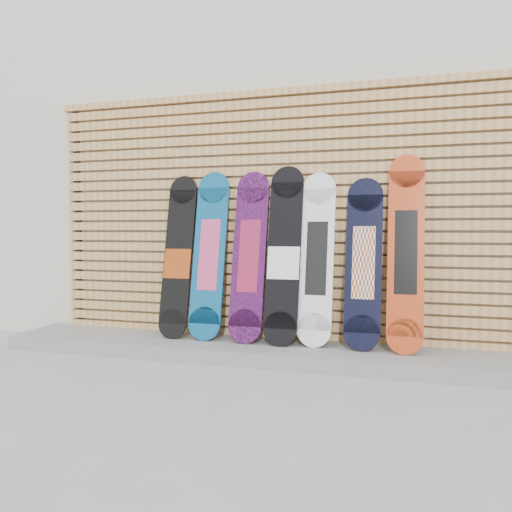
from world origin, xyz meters
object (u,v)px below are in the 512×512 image
Objects in this scene: snowboard_0 at (178,257)px; snowboard_3 at (284,255)px; snowboard_5 at (364,263)px; snowboard_2 at (249,256)px; snowboard_1 at (209,255)px; snowboard_6 at (406,252)px; snowboard_4 at (317,258)px.

snowboard_3 is at bearing -0.47° from snowboard_0.
snowboard_0 is at bearing -179.88° from snowboard_5.
snowboard_3 reaches higher than snowboard_2.
snowboard_1 is 1.07× the size of snowboard_5.
snowboard_6 is at bearing -0.45° from snowboard_1.
snowboard_0 is at bearing 179.53° from snowboard_3.
snowboard_4 is at bearing 178.15° from snowboard_5.
snowboard_3 is 1.09× the size of snowboard_5.
snowboard_0 is 0.97m from snowboard_3.
snowboard_2 reaches higher than snowboard_5.
snowboard_6 reaches higher than snowboard_5.
snowboard_5 is at bearing -0.16° from snowboard_1.
snowboard_0 is 0.30m from snowboard_1.
snowboard_4 is (0.95, 0.01, -0.02)m from snowboard_1.
snowboard_6 is (0.32, -0.01, 0.09)m from snowboard_5.
snowboard_0 is at bearing -178.65° from snowboard_1.
snowboard_4 reaches higher than snowboard_5.
snowboard_2 is (0.67, -0.00, 0.02)m from snowboard_0.
snowboard_4 is at bearing 0.72° from snowboard_0.
snowboard_4 is at bearing 1.79° from snowboard_2.
snowboard_4 is 0.71m from snowboard_6.
snowboard_0 is 0.96× the size of snowboard_3.
snowboard_2 is 0.94× the size of snowboard_6.
snowboard_2 is at bearing 178.94° from snowboard_3.
snowboard_1 is 1.33m from snowboard_5.
snowboard_0 is 1.24m from snowboard_4.
snowboard_6 is at bearing -0.16° from snowboard_2.
snowboard_2 is 0.58m from snowboard_4.
snowboard_1 is at bearing -179.47° from snowboard_4.
snowboard_2 is at bearing 179.84° from snowboard_6.
snowboard_4 is (0.58, 0.02, -0.01)m from snowboard_2.
snowboard_1 is at bearing 179.84° from snowboard_5.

